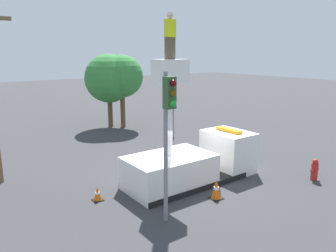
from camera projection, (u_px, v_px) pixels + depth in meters
The scene contains 10 objects.
ground_plane at pixel (185, 183), 14.50m from camera, with size 120.00×120.00×0.00m, color #38383A.
bucket_truck at pixel (192, 161), 14.53m from camera, with size 6.24×2.37×5.38m.
worker at pixel (170, 36), 12.65m from camera, with size 0.40×0.26×1.75m.
traffic_light_pole at pixel (168, 119), 10.36m from camera, with size 0.34×0.57×5.07m.
traffic_light_across at pixel (175, 81), 21.33m from camera, with size 0.34×0.57×5.41m.
fire_hydrant at pixel (315, 170), 14.72m from camera, with size 0.54×0.30×1.00m.
traffic_cone_rear at pixel (98, 194), 12.72m from camera, with size 0.39×0.39×0.56m.
traffic_cone_curbside at pixel (216, 189), 12.85m from camera, with size 0.47×0.47×0.80m.
tree_left_bg at pixel (122, 77), 24.59m from camera, with size 3.20×3.20×5.50m.
tree_right_bg at pixel (109, 79), 24.59m from camera, with size 3.65×3.65×5.56m.
Camera 1 is at (-8.64, -10.52, 5.64)m, focal length 35.00 mm.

